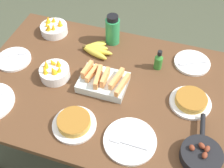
{
  "coord_description": "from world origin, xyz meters",
  "views": [
    {
      "loc": [
        0.31,
        -0.97,
        1.97
      ],
      "look_at": [
        0.0,
        0.0,
        0.78
      ],
      "focal_mm": 45.0,
      "sensor_mm": 36.0,
      "label": 1
    }
  ],
  "objects_px": {
    "empty_plate_near_front": "(192,63)",
    "fruit_bowl_citrus": "(54,28)",
    "banana_bunch": "(95,49)",
    "empty_plate_far_left": "(14,59)",
    "frittata_plate_center": "(74,123)",
    "empty_plate_mid_edge": "(130,141)",
    "water_bottle": "(113,30)",
    "fruit_bowl_mango": "(54,72)",
    "skillet": "(201,154)",
    "frittata_plate_side": "(191,101)",
    "melon_tray": "(103,81)",
    "hot_sauce_bottle": "(158,61)"
  },
  "relations": [
    {
      "from": "frittata_plate_side",
      "to": "fruit_bowl_mango",
      "type": "height_order",
      "value": "fruit_bowl_mango"
    },
    {
      "from": "skillet",
      "to": "empty_plate_near_front",
      "type": "xyz_separation_m",
      "value": [
        -0.11,
        0.61,
        -0.02
      ]
    },
    {
      "from": "banana_bunch",
      "to": "frittata_plate_center",
      "type": "height_order",
      "value": "frittata_plate_center"
    },
    {
      "from": "melon_tray",
      "to": "water_bottle",
      "type": "height_order",
      "value": "water_bottle"
    },
    {
      "from": "frittata_plate_center",
      "to": "empty_plate_mid_edge",
      "type": "height_order",
      "value": "frittata_plate_center"
    },
    {
      "from": "frittata_plate_center",
      "to": "water_bottle",
      "type": "xyz_separation_m",
      "value": [
        -0.01,
        0.68,
        0.07
      ]
    },
    {
      "from": "frittata_plate_side",
      "to": "empty_plate_near_front",
      "type": "relative_size",
      "value": 1.03
    },
    {
      "from": "frittata_plate_side",
      "to": "empty_plate_mid_edge",
      "type": "distance_m",
      "value": 0.41
    },
    {
      "from": "empty_plate_near_front",
      "to": "water_bottle",
      "type": "xyz_separation_m",
      "value": [
        -0.52,
        0.05,
        0.09
      ]
    },
    {
      "from": "empty_plate_far_left",
      "to": "empty_plate_mid_edge",
      "type": "relative_size",
      "value": 0.81
    },
    {
      "from": "empty_plate_far_left",
      "to": "fruit_bowl_mango",
      "type": "height_order",
      "value": "fruit_bowl_mango"
    },
    {
      "from": "empty_plate_far_left",
      "to": "water_bottle",
      "type": "distance_m",
      "value": 0.64
    },
    {
      "from": "fruit_bowl_citrus",
      "to": "frittata_plate_side",
      "type": "bearing_deg",
      "value": -18.81
    },
    {
      "from": "skillet",
      "to": "water_bottle",
      "type": "relative_size",
      "value": 1.61
    },
    {
      "from": "banana_bunch",
      "to": "fruit_bowl_mango",
      "type": "xyz_separation_m",
      "value": [
        -0.15,
        -0.28,
        0.02
      ]
    },
    {
      "from": "fruit_bowl_citrus",
      "to": "frittata_plate_center",
      "type": "bearing_deg",
      "value": -57.18
    },
    {
      "from": "frittata_plate_side",
      "to": "fruit_bowl_citrus",
      "type": "xyz_separation_m",
      "value": [
        -0.96,
        0.33,
        0.01
      ]
    },
    {
      "from": "skillet",
      "to": "frittata_plate_side",
      "type": "relative_size",
      "value": 1.44
    },
    {
      "from": "empty_plate_near_front",
      "to": "empty_plate_mid_edge",
      "type": "xyz_separation_m",
      "value": [
        -0.22,
        -0.63,
        -0.0
      ]
    },
    {
      "from": "frittata_plate_side",
      "to": "hot_sauce_bottle",
      "type": "bearing_deg",
      "value": 136.26
    },
    {
      "from": "fruit_bowl_mango",
      "to": "water_bottle",
      "type": "xyz_separation_m",
      "value": [
        0.23,
        0.4,
        0.06
      ]
    },
    {
      "from": "water_bottle",
      "to": "fruit_bowl_mango",
      "type": "bearing_deg",
      "value": -119.43
    },
    {
      "from": "fruit_bowl_citrus",
      "to": "water_bottle",
      "type": "xyz_separation_m",
      "value": [
        0.4,
        0.03,
        0.06
      ]
    },
    {
      "from": "empty_plate_far_left",
      "to": "frittata_plate_center",
      "type": "bearing_deg",
      "value": -30.97
    },
    {
      "from": "empty_plate_mid_edge",
      "to": "frittata_plate_center",
      "type": "bearing_deg",
      "value": 179.48
    },
    {
      "from": "fruit_bowl_citrus",
      "to": "water_bottle",
      "type": "bearing_deg",
      "value": 4.47
    },
    {
      "from": "banana_bunch",
      "to": "empty_plate_mid_edge",
      "type": "bearing_deg",
      "value": -55.61
    },
    {
      "from": "frittata_plate_center",
      "to": "empty_plate_far_left",
      "type": "bearing_deg",
      "value": 149.03
    },
    {
      "from": "frittata_plate_side",
      "to": "empty_plate_far_left",
      "type": "xyz_separation_m",
      "value": [
        -1.08,
        0.01,
        -0.01
      ]
    },
    {
      "from": "empty_plate_near_front",
      "to": "empty_plate_mid_edge",
      "type": "height_order",
      "value": "same"
    },
    {
      "from": "banana_bunch",
      "to": "empty_plate_near_front",
      "type": "bearing_deg",
      "value": 7.07
    },
    {
      "from": "frittata_plate_side",
      "to": "empty_plate_near_front",
      "type": "xyz_separation_m",
      "value": [
        -0.03,
        0.31,
        -0.01
      ]
    },
    {
      "from": "empty_plate_near_front",
      "to": "fruit_bowl_mango",
      "type": "distance_m",
      "value": 0.83
    },
    {
      "from": "skillet",
      "to": "empty_plate_far_left",
      "type": "height_order",
      "value": "skillet"
    },
    {
      "from": "banana_bunch",
      "to": "fruit_bowl_citrus",
      "type": "bearing_deg",
      "value": 164.37
    },
    {
      "from": "empty_plate_mid_edge",
      "to": "skillet",
      "type": "bearing_deg",
      "value": 3.7
    },
    {
      "from": "skillet",
      "to": "empty_plate_mid_edge",
      "type": "xyz_separation_m",
      "value": [
        -0.33,
        -0.02,
        -0.02
      ]
    },
    {
      "from": "skillet",
      "to": "frittata_plate_center",
      "type": "xyz_separation_m",
      "value": [
        -0.63,
        -0.02,
        -0.0
      ]
    },
    {
      "from": "empty_plate_near_front",
      "to": "empty_plate_far_left",
      "type": "bearing_deg",
      "value": -163.91
    },
    {
      "from": "frittata_plate_center",
      "to": "water_bottle",
      "type": "bearing_deg",
      "value": 91.07
    },
    {
      "from": "fruit_bowl_mango",
      "to": "fruit_bowl_citrus",
      "type": "distance_m",
      "value": 0.41
    },
    {
      "from": "empty_plate_far_left",
      "to": "melon_tray",
      "type": "bearing_deg",
      "value": -2.6
    },
    {
      "from": "skillet",
      "to": "frittata_plate_center",
      "type": "height_order",
      "value": "skillet"
    },
    {
      "from": "frittata_plate_center",
      "to": "empty_plate_far_left",
      "type": "xyz_separation_m",
      "value": [
        -0.54,
        0.32,
        -0.02
      ]
    },
    {
      "from": "empty_plate_near_front",
      "to": "fruit_bowl_citrus",
      "type": "bearing_deg",
      "value": 178.94
    },
    {
      "from": "empty_plate_mid_edge",
      "to": "water_bottle",
      "type": "relative_size",
      "value": 1.3
    },
    {
      "from": "banana_bunch",
      "to": "fruit_bowl_citrus",
      "type": "relative_size",
      "value": 1.15
    },
    {
      "from": "empty_plate_far_left",
      "to": "empty_plate_near_front",
      "type": "bearing_deg",
      "value": 16.09
    },
    {
      "from": "empty_plate_near_front",
      "to": "empty_plate_mid_edge",
      "type": "distance_m",
      "value": 0.67
    },
    {
      "from": "frittata_plate_center",
      "to": "fruit_bowl_citrus",
      "type": "relative_size",
      "value": 1.26
    }
  ]
}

